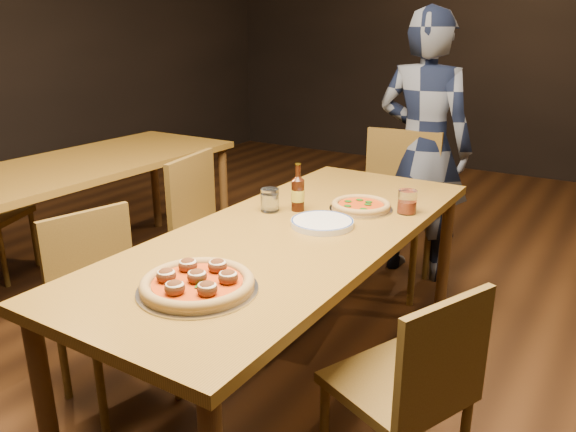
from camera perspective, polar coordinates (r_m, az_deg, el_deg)
The scene contains 14 objects.
ground at distance 2.58m, azimuth 0.62°, elevation -17.23°, with size 9.00×9.00×0.00m, color black.
table_main at distance 2.25m, azimuth 0.68°, elevation -3.08°, with size 0.80×2.00×0.75m.
table_left at distance 3.58m, azimuth -20.52°, elevation 4.01°, with size 0.80×2.00×0.75m.
chair_main_nw at distance 2.42m, azimuth -17.23°, elevation -9.16°, with size 0.39×0.39×0.84m, color brown, non-canonical shape.
chair_main_sw at distance 2.95m, azimuth -6.17°, elevation -2.26°, with size 0.43×0.43×0.93m, color brown, non-canonical shape.
chair_main_e at distance 1.94m, azimuth 10.95°, elevation -16.33°, with size 0.38×0.38×0.82m, color brown, non-canonical shape.
chair_end at distance 3.36m, azimuth 10.40°, elevation 0.59°, with size 0.45×0.45×0.97m, color brown, non-canonical shape.
pizza_meatball at distance 1.73m, azimuth -9.19°, elevation -6.72°, with size 0.37×0.37×0.07m.
pizza_margherita at distance 2.48m, azimuth 7.42°, elevation 1.05°, with size 0.28×0.28×0.04m.
plate_stack at distance 2.26m, azimuth 3.50°, elevation -0.71°, with size 0.25×0.25×0.02m, color white.
beer_bottle at distance 2.43m, azimuth 1.01°, elevation 2.23°, with size 0.06×0.06×0.20m.
water_glass at distance 2.43m, azimuth -1.86°, elevation 1.64°, with size 0.08×0.08×0.10m, color white.
amber_glass at distance 2.45m, azimuth 12.01°, elevation 1.42°, with size 0.08×0.08×0.10m, color #A13712.
diner at distance 3.52m, azimuth 13.57°, elevation 6.76°, with size 0.59×0.39×1.63m, color black.
Camera 1 is at (1.09, -1.78, 1.51)m, focal length 35.00 mm.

